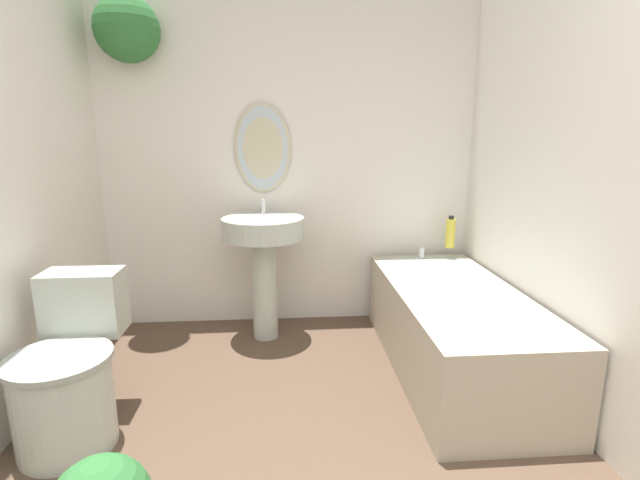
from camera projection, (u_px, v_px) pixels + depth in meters
The scene contains 6 objects.
wall_back at pixel (268, 140), 3.20m from camera, with size 2.71×0.40×2.40m.
wall_right at pixel (601, 171), 2.00m from camera, with size 0.06×2.86×2.40m.
toilet at pixel (69, 376), 2.06m from camera, with size 0.44×0.62×0.72m.
pedestal_sink at pixel (264, 249), 3.05m from camera, with size 0.54×0.54×0.93m.
bathtub at pixel (454, 327), 2.69m from camera, with size 0.69×1.58×0.57m.
shampoo_bottle at pixel (450, 233), 3.28m from camera, with size 0.07×0.07×0.23m.
Camera 1 is at (-0.05, -0.55, 1.35)m, focal length 26.00 mm.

